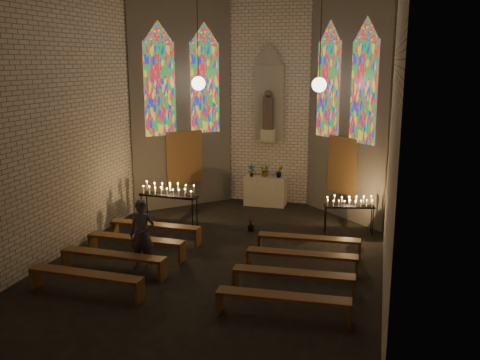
% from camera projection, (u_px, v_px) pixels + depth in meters
% --- Properties ---
extents(floor, '(12.00, 12.00, 0.00)m').
position_uv_depth(floor, '(218.00, 260.00, 13.41)').
color(floor, black).
rests_on(floor, ground).
extents(room, '(8.22, 12.43, 7.00)m').
position_uv_depth(room, '(251.00, 102.00, 15.77)').
color(room, beige).
rests_on(room, ground).
extents(altar, '(1.40, 0.60, 1.00)m').
position_uv_depth(altar, '(265.00, 191.00, 18.44)').
color(altar, beige).
rests_on(altar, ground).
extents(flower_vase_left, '(0.25, 0.20, 0.42)m').
position_uv_depth(flower_vase_left, '(251.00, 171.00, 18.32)').
color(flower_vase_left, '#4C723F').
rests_on(flower_vase_left, altar).
extents(flower_vase_center, '(0.44, 0.42, 0.40)m').
position_uv_depth(flower_vase_center, '(265.00, 171.00, 18.37)').
color(flower_vase_center, '#4C723F').
rests_on(flower_vase_center, altar).
extents(flower_vase_right, '(0.27, 0.25, 0.40)m').
position_uv_depth(flower_vase_right, '(279.00, 172.00, 18.19)').
color(flower_vase_right, '#4C723F').
rests_on(flower_vase_right, altar).
extents(aisle_flower_pot, '(0.23, 0.23, 0.39)m').
position_uv_depth(aisle_flower_pot, '(251.00, 225.00, 15.70)').
color(aisle_flower_pot, '#4C723F').
rests_on(aisle_flower_pot, ground).
extents(votive_stand_left, '(1.78, 0.53, 1.29)m').
position_uv_depth(votive_stand_left, '(169.00, 192.00, 15.74)').
color(votive_stand_left, black).
rests_on(votive_stand_left, ground).
extents(votive_stand_right, '(1.47, 0.63, 1.05)m').
position_uv_depth(votive_stand_right, '(349.00, 204.00, 15.28)').
color(votive_stand_right, black).
rests_on(votive_stand_right, ground).
extents(pew_left_0, '(2.62, 0.47, 0.50)m').
position_uv_depth(pew_left_0, '(155.00, 227.00, 14.77)').
color(pew_left_0, brown).
rests_on(pew_left_0, ground).
extents(pew_right_0, '(2.62, 0.47, 0.50)m').
position_uv_depth(pew_right_0, '(309.00, 240.00, 13.69)').
color(pew_right_0, brown).
rests_on(pew_right_0, ground).
extents(pew_left_1, '(2.62, 0.47, 0.50)m').
position_uv_depth(pew_left_1, '(136.00, 241.00, 13.64)').
color(pew_left_1, brown).
rests_on(pew_left_1, ground).
extents(pew_right_1, '(2.62, 0.47, 0.50)m').
position_uv_depth(pew_right_1, '(302.00, 256.00, 12.56)').
color(pew_right_1, brown).
rests_on(pew_right_1, ground).
extents(pew_left_2, '(2.62, 0.47, 0.50)m').
position_uv_depth(pew_left_2, '(113.00, 257.00, 12.51)').
color(pew_left_2, brown).
rests_on(pew_left_2, ground).
extents(pew_right_2, '(2.62, 0.47, 0.50)m').
position_uv_depth(pew_right_2, '(293.00, 276.00, 11.43)').
color(pew_right_2, brown).
rests_on(pew_right_2, ground).
extents(pew_left_3, '(2.62, 0.47, 0.50)m').
position_uv_depth(pew_left_3, '(86.00, 277.00, 11.38)').
color(pew_left_3, brown).
rests_on(pew_left_3, ground).
extents(pew_right_3, '(2.62, 0.47, 0.50)m').
position_uv_depth(pew_right_3, '(283.00, 299.00, 10.29)').
color(pew_right_3, brown).
rests_on(pew_right_3, ground).
extents(visitor, '(0.66, 0.48, 1.69)m').
position_uv_depth(visitor, '(142.00, 235.00, 12.75)').
color(visitor, '#494751').
rests_on(visitor, ground).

